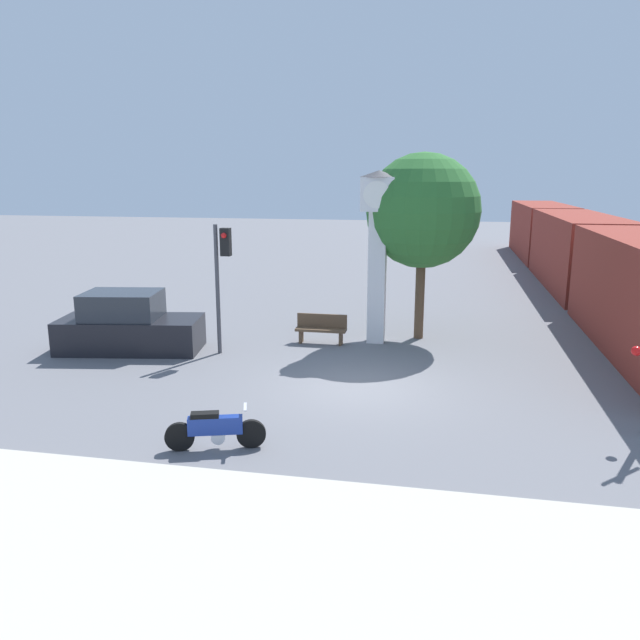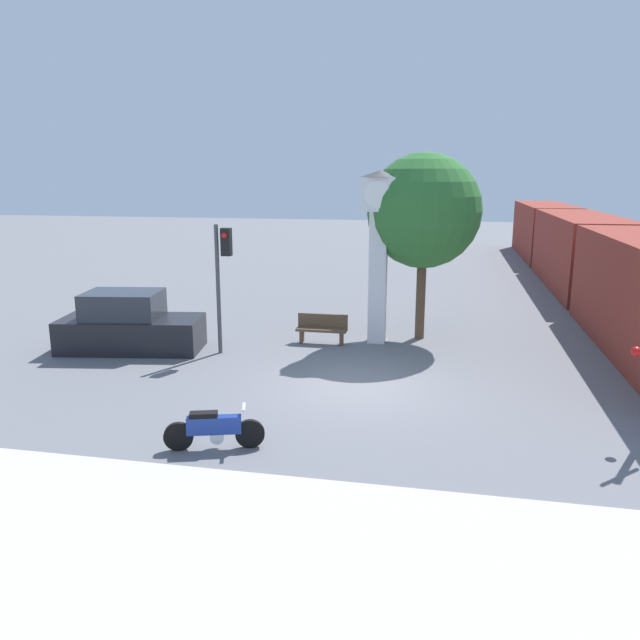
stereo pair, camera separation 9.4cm
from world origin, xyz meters
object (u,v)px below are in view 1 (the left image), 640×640
(street_tree, at_px, (423,211))
(freight_train, at_px, (577,251))
(clock_tower, at_px, (378,231))
(parked_car, at_px, (128,326))
(motorcycle, at_px, (215,429))
(bench, at_px, (321,328))
(traffic_light, at_px, (222,266))

(street_tree, bearing_deg, freight_train, 58.18)
(clock_tower, xyz_separation_m, parked_car, (-7.25, -2.45, -2.76))
(motorcycle, distance_m, bench, 8.14)
(street_tree, bearing_deg, clock_tower, -150.54)
(street_tree, relative_size, parked_car, 1.33)
(traffic_light, height_order, parked_car, traffic_light)
(motorcycle, bearing_deg, traffic_light, 90.90)
(parked_car, bearing_deg, freight_train, 33.50)
(street_tree, distance_m, parked_car, 9.73)
(bench, relative_size, parked_car, 0.36)
(freight_train, xyz_separation_m, traffic_light, (-12.50, -14.06, 0.95))
(clock_tower, height_order, traffic_light, clock_tower)
(traffic_light, xyz_separation_m, street_tree, (5.61, 2.96, 1.46))
(motorcycle, relative_size, freight_train, 0.05)
(clock_tower, relative_size, bench, 3.34)
(clock_tower, xyz_separation_m, bench, (-1.68, -0.50, -3.02))
(freight_train, bearing_deg, motorcycle, -116.88)
(motorcycle, relative_size, street_tree, 0.32)
(freight_train, height_order, traffic_light, traffic_light)
(traffic_light, bearing_deg, street_tree, 27.83)
(traffic_light, distance_m, street_tree, 6.51)
(bench, bearing_deg, traffic_light, -146.76)
(freight_train, distance_m, bench, 15.87)
(motorcycle, distance_m, traffic_light, 7.12)
(street_tree, height_order, bench, street_tree)
(traffic_light, bearing_deg, parked_car, -175.53)
(clock_tower, bearing_deg, freight_train, 55.29)
(freight_train, bearing_deg, street_tree, -121.82)
(motorcycle, xyz_separation_m, traffic_light, (-2.11, 6.42, 2.23))
(parked_car, bearing_deg, street_tree, 11.17)
(freight_train, height_order, street_tree, street_tree)
(clock_tower, relative_size, freight_train, 0.15)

